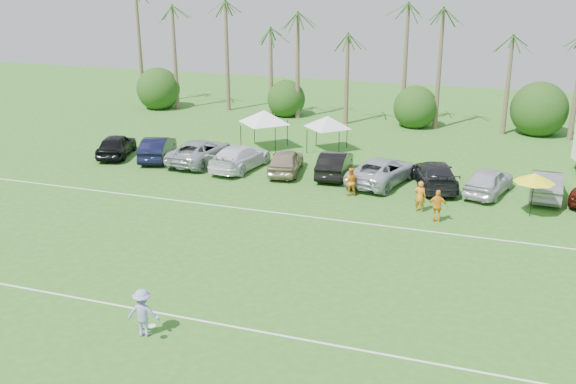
% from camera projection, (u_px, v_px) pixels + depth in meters
% --- Properties ---
extents(ground, '(120.00, 120.00, 0.00)m').
position_uv_depth(ground, '(105.00, 334.00, 23.97)').
color(ground, '#2F681F').
rests_on(ground, ground).
extents(field_lines, '(80.00, 12.10, 0.01)m').
position_uv_depth(field_lines, '(200.00, 250.00, 31.12)').
color(field_lines, white).
rests_on(field_lines, ground).
extents(palm_tree_0, '(2.40, 2.40, 8.90)m').
position_uv_depth(palm_tree_0, '(130.00, 29.00, 62.23)').
color(palm_tree_0, brown).
rests_on(palm_tree_0, ground).
extents(palm_tree_1, '(2.40, 2.40, 9.90)m').
position_uv_depth(palm_tree_1, '(175.00, 21.00, 60.42)').
color(palm_tree_1, brown).
rests_on(palm_tree_1, ground).
extents(palm_tree_2, '(2.40, 2.40, 10.90)m').
position_uv_depth(palm_tree_2, '(223.00, 13.00, 58.61)').
color(palm_tree_2, brown).
rests_on(palm_tree_2, ground).
extents(palm_tree_3, '(2.40, 2.40, 11.90)m').
position_uv_depth(palm_tree_3, '(264.00, 4.00, 57.11)').
color(palm_tree_3, brown).
rests_on(palm_tree_3, ground).
extents(palm_tree_4, '(2.40, 2.40, 8.90)m').
position_uv_depth(palm_tree_4, '(307.00, 35.00, 56.74)').
color(palm_tree_4, brown).
rests_on(palm_tree_4, ground).
extents(palm_tree_5, '(2.40, 2.40, 9.90)m').
position_uv_depth(palm_tree_5, '(351.00, 26.00, 55.23)').
color(palm_tree_5, brown).
rests_on(palm_tree_5, ground).
extents(palm_tree_6, '(2.40, 2.40, 10.90)m').
position_uv_depth(palm_tree_6, '(398.00, 17.00, 53.73)').
color(palm_tree_6, brown).
rests_on(palm_tree_6, ground).
extents(palm_tree_7, '(2.40, 2.40, 11.90)m').
position_uv_depth(palm_tree_7, '(447.00, 7.00, 52.23)').
color(palm_tree_7, brown).
rests_on(palm_tree_7, ground).
extents(palm_tree_8, '(2.40, 2.40, 8.90)m').
position_uv_depth(palm_tree_8, '(508.00, 41.00, 51.54)').
color(palm_tree_8, brown).
rests_on(palm_tree_8, ground).
extents(bush_tree_0, '(4.00, 4.00, 4.00)m').
position_uv_depth(bush_tree_0, '(166.00, 88.00, 64.07)').
color(bush_tree_0, brown).
rests_on(bush_tree_0, ground).
extents(bush_tree_1, '(4.00, 4.00, 4.00)m').
position_uv_depth(bush_tree_1, '(289.00, 95.00, 60.10)').
color(bush_tree_1, brown).
rests_on(bush_tree_1, ground).
extents(bush_tree_2, '(4.00, 4.00, 4.00)m').
position_uv_depth(bush_tree_2, '(418.00, 103.00, 56.43)').
color(bush_tree_2, brown).
rests_on(bush_tree_2, ground).
extents(bush_tree_3, '(4.00, 4.00, 4.00)m').
position_uv_depth(bush_tree_3, '(539.00, 111.00, 53.38)').
color(bush_tree_3, brown).
rests_on(bush_tree_3, ground).
extents(sideline_player_a, '(0.68, 0.48, 1.79)m').
position_uv_depth(sideline_player_a, '(420.00, 196.00, 35.87)').
color(sideline_player_a, orange).
rests_on(sideline_player_a, ground).
extents(sideline_player_b, '(0.98, 0.85, 1.73)m').
position_uv_depth(sideline_player_b, '(350.00, 182.00, 38.48)').
color(sideline_player_b, orange).
rests_on(sideline_player_b, ground).
extents(sideline_player_c, '(1.08, 0.49, 1.81)m').
position_uv_depth(sideline_player_c, '(438.00, 206.00, 34.36)').
color(sideline_player_c, orange).
rests_on(sideline_player_c, ground).
extents(canopy_tent_left, '(4.24, 4.24, 3.43)m').
position_uv_depth(canopy_tent_left, '(264.00, 110.00, 48.10)').
color(canopy_tent_left, black).
rests_on(canopy_tent_left, ground).
extents(canopy_tent_right, '(3.81, 3.81, 3.08)m').
position_uv_depth(canopy_tent_right, '(328.00, 116.00, 47.59)').
color(canopy_tent_right, black).
rests_on(canopy_tent_right, ground).
extents(market_umbrella, '(2.24, 2.24, 2.49)m').
position_uv_depth(market_umbrella, '(535.00, 178.00, 34.70)').
color(market_umbrella, black).
rests_on(market_umbrella, ground).
extents(frisbee_player, '(1.33, 0.94, 1.87)m').
position_uv_depth(frisbee_player, '(143.00, 313.00, 23.56)').
color(frisbee_player, '#9191CE').
rests_on(frisbee_player, ground).
extents(parked_car_0, '(3.24, 5.20, 1.65)m').
position_uv_depth(parked_car_0, '(116.00, 145.00, 46.67)').
color(parked_car_0, black).
rests_on(parked_car_0, ground).
extents(parked_car_1, '(3.11, 5.31, 1.65)m').
position_uv_depth(parked_car_1, '(157.00, 148.00, 45.89)').
color(parked_car_1, black).
rests_on(parked_car_1, ground).
extents(parked_car_2, '(2.98, 6.05, 1.65)m').
position_uv_depth(parked_car_2, '(200.00, 151.00, 45.09)').
color(parked_car_2, '#9CA1A6').
rests_on(parked_car_2, ground).
extents(parked_car_3, '(3.04, 5.95, 1.65)m').
position_uv_depth(parked_car_3, '(240.00, 157.00, 43.69)').
color(parked_car_3, white).
rests_on(parked_car_3, ground).
extents(parked_car_4, '(2.74, 5.11, 1.65)m').
position_uv_depth(parked_car_4, '(286.00, 161.00, 42.77)').
color(parked_car_4, gray).
rests_on(parked_car_4, ground).
extents(parked_car_5, '(2.15, 5.14, 1.65)m').
position_uv_depth(parked_car_5, '(335.00, 164.00, 42.18)').
color(parked_car_5, black).
rests_on(parked_car_5, ground).
extents(parked_car_6, '(4.14, 6.44, 1.65)m').
position_uv_depth(parked_car_6, '(382.00, 171.00, 40.70)').
color(parked_car_6, '#B0B2BC').
rests_on(parked_car_6, ground).
extents(parked_car_7, '(3.79, 6.11, 1.65)m').
position_uv_depth(parked_car_7, '(435.00, 174.00, 39.96)').
color(parked_car_7, black).
rests_on(parked_car_7, ground).
extents(parked_car_8, '(3.17, 5.19, 1.65)m').
position_uv_depth(parked_car_8, '(489.00, 181.00, 38.71)').
color(parked_car_8, silver).
rests_on(parked_car_8, ground).
extents(parked_car_9, '(1.93, 5.07, 1.65)m').
position_uv_depth(parked_car_9, '(546.00, 184.00, 38.16)').
color(parked_car_9, gray).
rests_on(parked_car_9, ground).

